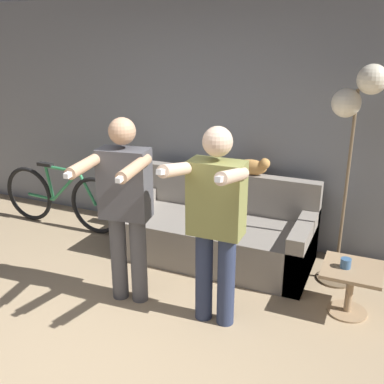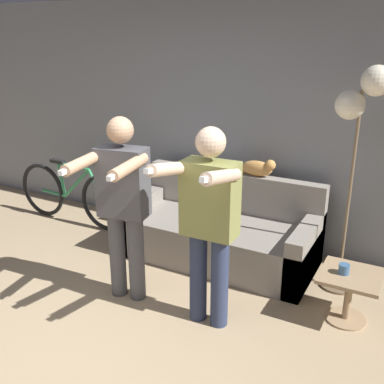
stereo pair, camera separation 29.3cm
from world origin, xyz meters
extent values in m
plane|color=tan|center=(0.00, 0.00, 0.00)|extent=(16.00, 16.00, 0.00)
cube|color=gray|center=(0.00, 2.60, 1.30)|extent=(10.00, 0.05, 2.60)
cube|color=gray|center=(0.28, 1.98, 0.21)|extent=(1.97, 0.88, 0.42)
cube|color=gray|center=(0.28, 2.36, 0.63)|extent=(1.97, 0.14, 0.42)
cube|color=gray|center=(-0.62, 1.98, 0.28)|extent=(0.16, 0.88, 0.56)
cube|color=gray|center=(1.19, 1.98, 0.28)|extent=(0.16, 0.88, 0.56)
cylinder|color=#56565B|center=(-0.21, 0.97, 0.39)|extent=(0.14, 0.14, 0.78)
cylinder|color=#56565B|center=(-0.03, 1.00, 0.39)|extent=(0.14, 0.14, 0.78)
cube|color=#4C4C51|center=(-0.12, 0.98, 1.07)|extent=(0.44, 0.28, 0.58)
sphere|color=tan|center=(-0.12, 0.98, 1.50)|extent=(0.22, 0.22, 0.22)
cylinder|color=tan|center=(-0.27, 0.71, 1.29)|extent=(0.17, 0.51, 0.09)
cube|color=white|center=(-0.23, 0.46, 1.29)|extent=(0.05, 0.12, 0.04)
cylinder|color=tan|center=(0.11, 0.77, 1.29)|extent=(0.17, 0.51, 0.09)
cube|color=white|center=(0.15, 0.52, 1.29)|extent=(0.05, 0.12, 0.04)
cylinder|color=#2D3856|center=(0.58, 0.98, 0.39)|extent=(0.14, 0.14, 0.77)
cylinder|color=#2D3856|center=(0.77, 0.98, 0.39)|extent=(0.14, 0.14, 0.77)
cube|color=#8C8E4C|center=(0.68, 0.98, 1.06)|extent=(0.42, 0.23, 0.58)
sphere|color=beige|center=(0.68, 0.98, 1.49)|extent=(0.22, 0.22, 0.22)
cylinder|color=beige|center=(0.48, 0.73, 1.33)|extent=(0.10, 0.51, 0.19)
cube|color=white|center=(0.49, 0.49, 1.38)|extent=(0.04, 0.13, 0.06)
cylinder|color=beige|center=(0.88, 0.74, 1.33)|extent=(0.10, 0.51, 0.19)
cube|color=white|center=(0.88, 0.50, 1.38)|extent=(0.04, 0.13, 0.06)
ellipsoid|color=tan|center=(0.54, 2.36, 0.92)|extent=(0.32, 0.12, 0.16)
sphere|color=tan|center=(0.68, 2.36, 0.98)|extent=(0.11, 0.11, 0.11)
ellipsoid|color=tan|center=(0.37, 2.37, 0.87)|extent=(0.18, 0.04, 0.04)
cone|color=tan|center=(0.66, 2.34, 1.02)|extent=(0.03, 0.03, 0.03)
cone|color=tan|center=(0.66, 2.37, 1.02)|extent=(0.03, 0.03, 0.03)
cylinder|color=#756047|center=(1.50, 2.05, 0.01)|extent=(0.35, 0.35, 0.02)
cylinder|color=#756047|center=(1.50, 2.05, 0.90)|extent=(0.03, 0.03, 1.79)
sphere|color=white|center=(1.60, 2.05, 1.87)|extent=(0.25, 0.25, 0.25)
sphere|color=white|center=(1.42, 2.05, 1.67)|extent=(0.25, 0.25, 0.25)
cylinder|color=#A38460|center=(1.66, 1.53, 0.01)|extent=(0.33, 0.33, 0.02)
cylinder|color=#A38460|center=(1.66, 1.53, 0.20)|extent=(0.06, 0.06, 0.39)
cube|color=#A38460|center=(1.66, 1.53, 0.41)|extent=(0.47, 0.47, 0.03)
cylinder|color=#3D6693|center=(1.61, 1.51, 0.46)|extent=(0.09, 0.09, 0.08)
torus|color=black|center=(-1.20, 2.01, 0.34)|extent=(0.69, 0.05, 0.69)
torus|color=black|center=(-2.20, 2.01, 0.34)|extent=(0.69, 0.05, 0.69)
cylinder|color=#338E56|center=(-1.61, 2.01, 0.53)|extent=(0.44, 0.04, 0.42)
cylinder|color=#338E56|center=(-1.85, 2.01, 0.53)|extent=(0.10, 0.04, 0.42)
cylinder|color=#338E56|center=(-1.64, 2.01, 0.73)|extent=(0.48, 0.04, 0.05)
cylinder|color=#338E56|center=(-2.01, 2.01, 0.34)|extent=(0.38, 0.04, 0.05)
cylinder|color=#338E56|center=(-1.30, 2.01, 0.53)|extent=(0.24, 0.04, 0.40)
cube|color=black|center=(-1.89, 2.01, 0.76)|extent=(0.20, 0.07, 0.04)
camera|label=1|loc=(1.78, -1.96, 2.22)|focal=42.00mm
camera|label=2|loc=(2.05, -1.83, 2.22)|focal=42.00mm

